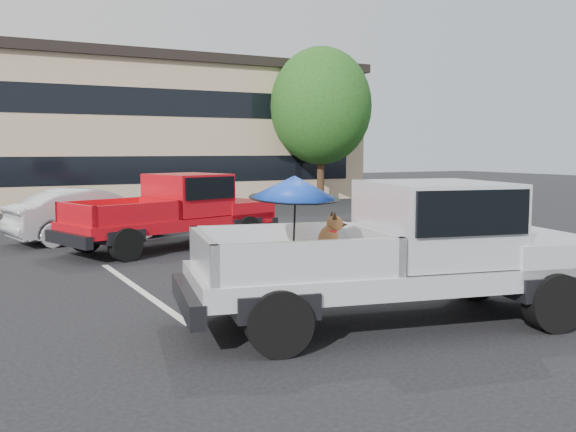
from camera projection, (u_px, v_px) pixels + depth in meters
name	position (u px, v px, depth m)	size (l,w,h in m)	color
ground	(357.00, 294.00, 10.28)	(90.00, 90.00, 0.00)	black
stripe_left	(139.00, 289.00, 10.61)	(0.12, 5.00, 0.01)	silver
stripe_right	(421.00, 260.00, 13.44)	(0.12, 5.00, 0.01)	silver
motel_building	(133.00, 130.00, 29.27)	(20.40, 8.40, 6.30)	tan
tree_right	(321.00, 106.00, 28.10)	(4.46, 4.46, 6.78)	#332114
tree_back	(193.00, 109.00, 33.67)	(4.68, 4.68, 7.11)	#332114
silver_pickup	(418.00, 244.00, 8.52)	(5.98, 3.16, 2.06)	black
red_pickup	(183.00, 207.00, 15.20)	(5.55, 3.24, 1.73)	black
silver_sedan	(91.00, 214.00, 16.26)	(1.41, 4.05, 1.34)	silver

